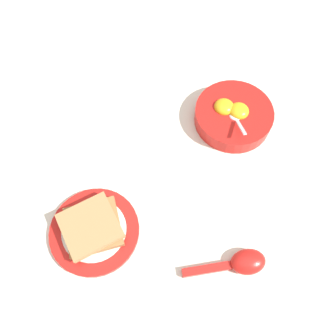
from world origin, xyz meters
TOP-DOWN VIEW (x-y plane):
  - ground_plane at (0.00, 0.00)m, footprint 3.00×3.00m
  - egg_bowl at (0.01, -0.17)m, footprint 0.18×0.18m
  - toast_plate at (0.15, 0.20)m, footprint 0.18×0.18m
  - toast_sandwich at (0.15, 0.20)m, footprint 0.15×0.15m
  - soup_spoon at (-0.14, 0.13)m, footprint 0.15×0.12m

SIDE VIEW (x-z plane):
  - ground_plane at x=0.00m, z-range 0.00..0.00m
  - toast_plate at x=0.15m, z-range 0.00..0.01m
  - soup_spoon at x=-0.14m, z-range 0.00..0.03m
  - egg_bowl at x=0.01m, z-range -0.01..0.06m
  - toast_sandwich at x=0.15m, z-range 0.01..0.04m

